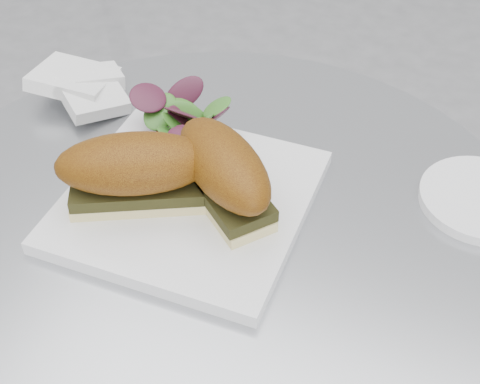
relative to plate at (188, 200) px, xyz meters
The scene contains 6 objects.
table 0.26m from the plate, 26.67° to the right, with size 0.70×0.70×0.73m.
plate is the anchor object (origin of this frame).
sandwich_left 0.07m from the plate, 148.38° to the right, with size 0.18×0.14×0.08m.
sandwich_right 0.06m from the plate, ahead, with size 0.16×0.15×0.08m.
salad 0.09m from the plate, 121.40° to the left, with size 0.11×0.11×0.05m, color #3B7E29, non-canonical shape.
napkin 0.24m from the plate, 149.03° to the left, with size 0.13×0.13×0.02m, color white, non-canonical shape.
Camera 1 is at (0.21, -0.44, 1.24)m, focal length 50.00 mm.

